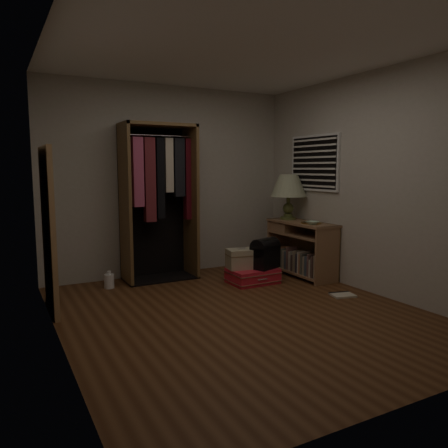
# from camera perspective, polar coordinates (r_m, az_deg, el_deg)

# --- Properties ---
(ground) EXTENTS (4.00, 4.00, 0.00)m
(ground) POSITION_cam_1_polar(r_m,az_deg,el_deg) (4.57, 2.34, -11.58)
(ground) COLOR #502D17
(ground) RESTS_ON ground
(room_walls) EXTENTS (3.52, 4.02, 2.60)m
(room_walls) POSITION_cam_1_polar(r_m,az_deg,el_deg) (4.40, 3.01, 7.56)
(room_walls) COLOR #BCB5A8
(room_walls) RESTS_ON ground
(console_bookshelf) EXTENTS (0.42, 1.12, 0.75)m
(console_bookshelf) POSITION_cam_1_polar(r_m,az_deg,el_deg) (6.14, 9.89, -2.94)
(console_bookshelf) COLOR #8F6545
(console_bookshelf) RESTS_ON ground
(open_wardrobe) EXTENTS (0.96, 0.50, 2.05)m
(open_wardrobe) POSITION_cam_1_polar(r_m,az_deg,el_deg) (5.85, -8.46, 4.44)
(open_wardrobe) COLOR brown
(open_wardrobe) RESTS_ON ground
(floor_mirror) EXTENTS (0.06, 0.80, 1.70)m
(floor_mirror) POSITION_cam_1_polar(r_m,az_deg,el_deg) (4.80, -21.92, -0.77)
(floor_mirror) COLOR tan
(floor_mirror) RESTS_ON ground
(pink_suitcase) EXTENTS (0.63, 0.46, 0.19)m
(pink_suitcase) POSITION_cam_1_polar(r_m,az_deg,el_deg) (5.71, 3.77, -6.75)
(pink_suitcase) COLOR red
(pink_suitcase) RESTS_ON ground
(train_case) EXTENTS (0.41, 0.32, 0.27)m
(train_case) POSITION_cam_1_polar(r_m,az_deg,el_deg) (5.66, 2.32, -4.54)
(train_case) COLOR tan
(train_case) RESTS_ON pink_suitcase
(black_bag) EXTENTS (0.42, 0.35, 0.39)m
(black_bag) POSITION_cam_1_polar(r_m,az_deg,el_deg) (5.69, 5.40, -3.75)
(black_bag) COLOR black
(black_bag) RESTS_ON pink_suitcase
(table_lamp) EXTENTS (0.55, 0.55, 0.64)m
(table_lamp) POSITION_cam_1_polar(r_m,az_deg,el_deg) (6.29, 8.43, 4.84)
(table_lamp) COLOR #4B572A
(table_lamp) RESTS_ON console_bookshelf
(brass_tray) EXTENTS (0.34, 0.34, 0.02)m
(brass_tray) POSITION_cam_1_polar(r_m,az_deg,el_deg) (5.92, 11.33, 0.16)
(brass_tray) COLOR #A68440
(brass_tray) RESTS_ON console_bookshelf
(ceramic_bowl) EXTENTS (0.22, 0.22, 0.04)m
(ceramic_bowl) POSITION_cam_1_polar(r_m,az_deg,el_deg) (5.82, 11.50, 0.16)
(ceramic_bowl) COLOR #ABCDB1
(ceramic_bowl) RESTS_ON console_bookshelf
(white_jug) EXTENTS (0.13, 0.13, 0.21)m
(white_jug) POSITION_cam_1_polar(r_m,az_deg,el_deg) (5.64, -14.77, -7.19)
(white_jug) COLOR white
(white_jug) RESTS_ON ground
(floor_book) EXTENTS (0.30, 0.26, 0.02)m
(floor_book) POSITION_cam_1_polar(r_m,az_deg,el_deg) (5.35, 15.15, -8.90)
(floor_book) COLOR beige
(floor_book) RESTS_ON ground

